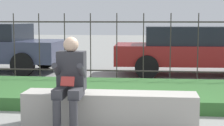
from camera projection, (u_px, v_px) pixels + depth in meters
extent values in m
plane|color=gray|center=(115.00, 126.00, 5.38)|extent=(60.00, 60.00, 0.00)
cube|color=#ADA89E|center=(110.00, 109.00, 5.36)|extent=(2.47, 0.47, 0.49)
cube|color=gray|center=(110.00, 123.00, 5.38)|extent=(2.38, 0.43, 0.08)
cylinder|color=#38383D|center=(57.00, 115.00, 4.85)|extent=(0.11, 0.11, 0.40)
cube|color=#38383D|center=(60.00, 92.00, 5.03)|extent=(0.15, 0.42, 0.13)
cylinder|color=#38383D|center=(74.00, 116.00, 4.83)|extent=(0.11, 0.11, 0.40)
cube|color=#38383D|center=(77.00, 93.00, 5.01)|extent=(0.15, 0.42, 0.13)
cube|color=#333338|center=(72.00, 71.00, 5.19)|extent=(0.38, 0.24, 0.54)
sphere|color=#DBB293|center=(71.00, 44.00, 5.13)|extent=(0.21, 0.21, 0.21)
cylinder|color=#333338|center=(57.00, 71.00, 5.05)|extent=(0.08, 0.29, 0.24)
cylinder|color=#333338|center=(82.00, 71.00, 5.01)|extent=(0.08, 0.29, 0.24)
cube|color=#B2332D|center=(68.00, 81.00, 4.95)|extent=(0.18, 0.09, 0.13)
cube|color=#33662D|center=(125.00, 93.00, 7.22)|extent=(9.39, 2.35, 0.22)
cylinder|color=#332D28|center=(130.00, 71.00, 8.70)|extent=(7.39, 0.03, 0.03)
cylinder|color=#332D28|center=(130.00, 22.00, 8.57)|extent=(7.39, 0.03, 0.03)
cylinder|color=#332D28|center=(14.00, 48.00, 8.94)|extent=(0.02, 0.02, 1.67)
cylinder|color=#332D28|center=(39.00, 49.00, 8.87)|extent=(0.02, 0.02, 1.67)
cylinder|color=#332D28|center=(65.00, 49.00, 8.81)|extent=(0.02, 0.02, 1.67)
cylinder|color=#332D28|center=(91.00, 49.00, 8.74)|extent=(0.02, 0.02, 1.67)
cylinder|color=#332D28|center=(117.00, 49.00, 8.67)|extent=(0.02, 0.02, 1.67)
cylinder|color=#332D28|center=(143.00, 50.00, 8.61)|extent=(0.02, 0.02, 1.67)
cylinder|color=#332D28|center=(170.00, 50.00, 8.54)|extent=(0.02, 0.02, 1.67)
cylinder|color=#332D28|center=(198.00, 50.00, 8.47)|extent=(0.02, 0.02, 1.67)
cylinder|color=black|center=(23.00, 65.00, 9.98)|extent=(0.66, 0.24, 0.64)
cylinder|color=black|center=(45.00, 58.00, 11.67)|extent=(0.66, 0.24, 0.64)
cube|color=maroon|center=(197.00, 54.00, 10.26)|extent=(4.55, 1.82, 0.53)
cube|color=black|center=(191.00, 35.00, 10.22)|extent=(2.52, 1.56, 0.49)
cylinder|color=black|center=(147.00, 67.00, 9.59)|extent=(0.62, 0.22, 0.61)
cylinder|color=black|center=(146.00, 60.00, 11.22)|extent=(0.62, 0.22, 0.61)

